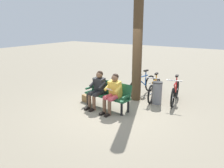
# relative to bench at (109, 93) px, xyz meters

# --- Properties ---
(ground_plane) EXTENTS (40.00, 40.00, 0.00)m
(ground_plane) POSITION_rel_bench_xyz_m (-0.23, 0.14, -0.51)
(ground_plane) COLOR gray
(bench) EXTENTS (1.64, 0.66, 0.87)m
(bench) POSITION_rel_bench_xyz_m (0.00, 0.00, 0.00)
(bench) COLOR #194C2D
(bench) RESTS_ON ground
(person_reading) EXTENTS (0.52, 0.80, 1.20)m
(person_reading) POSITION_rel_bench_xyz_m (-0.30, 0.20, 0.16)
(person_reading) COLOR gold
(person_reading) RESTS_ON ground
(person_companion) EXTENTS (0.52, 0.80, 1.20)m
(person_companion) POSITION_rel_bench_xyz_m (0.33, 0.13, 0.16)
(person_companion) COLOR #262628
(person_companion) RESTS_ON ground
(handbag) EXTENTS (0.32, 0.21, 0.24)m
(handbag) POSITION_rel_bench_xyz_m (0.99, -0.03, -0.39)
(handbag) COLOR olive
(handbag) RESTS_ON ground
(tree_trunk) EXTENTS (0.33, 0.33, 4.15)m
(tree_trunk) POSITION_rel_bench_xyz_m (-0.39, -1.21, 1.57)
(tree_trunk) COLOR #4C3823
(tree_trunk) RESTS_ON ground
(litter_bin) EXTENTS (0.34, 0.34, 0.77)m
(litter_bin) POSITION_rel_bench_xyz_m (-1.18, -1.21, -0.12)
(litter_bin) COLOR slate
(litter_bin) RESTS_ON ground
(bicycle_black) EXTENTS (0.48, 1.67, 0.94)m
(bicycle_black) POSITION_rel_bench_xyz_m (-1.66, -1.67, -0.15)
(bicycle_black) COLOR black
(bicycle_black) RESTS_ON ground
(bicycle_orange) EXTENTS (0.48, 1.67, 0.94)m
(bicycle_orange) POSITION_rel_bench_xyz_m (-0.93, -1.61, -0.15)
(bicycle_orange) COLOR black
(bicycle_orange) RESTS_ON ground
(bicycle_green) EXTENTS (0.50, 1.66, 0.94)m
(bicycle_green) POSITION_rel_bench_xyz_m (-0.32, -1.90, -0.15)
(bicycle_green) COLOR black
(bicycle_green) RESTS_ON ground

